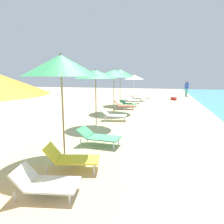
% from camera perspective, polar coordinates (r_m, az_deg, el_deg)
% --- Properties ---
extents(lounger_second_shoreside, '(1.36, 0.89, 0.56)m').
position_cam_1_polar(lounger_second_shoreside, '(4.65, -17.76, -17.72)').
color(lounger_second_shoreside, white).
rests_on(lounger_second_shoreside, ground).
extents(umbrella_third, '(2.22, 2.22, 3.03)m').
position_cam_1_polar(umbrella_third, '(6.33, -13.76, 12.19)').
color(umbrella_third, olive).
rests_on(umbrella_third, ground).
extents(lounger_third_shoreside, '(1.49, 0.78, 0.58)m').
position_cam_1_polar(lounger_third_shoreside, '(7.28, -3.75, -6.59)').
color(lounger_third_shoreside, '#4CA572').
rests_on(lounger_third_shoreside, ground).
extents(lounger_third_inland, '(1.44, 0.87, 0.65)m').
position_cam_1_polar(lounger_third_inland, '(5.53, -11.20, -12.11)').
color(lounger_third_inland, yellow).
rests_on(lounger_third_inland, ground).
extents(umbrella_fourth, '(2.03, 2.03, 2.70)m').
position_cam_1_polar(umbrella_fourth, '(10.04, -4.51, 10.24)').
color(umbrella_fourth, olive).
rests_on(umbrella_fourth, ground).
extents(lounger_fourth_shoreside, '(1.35, 0.67, 0.54)m').
position_cam_1_polar(lounger_fourth_shoreside, '(11.15, 0.48, -0.79)').
color(lounger_fourth_shoreside, white).
rests_on(lounger_fourth_shoreside, ground).
extents(umbrella_fifth, '(2.59, 2.59, 2.80)m').
position_cam_1_polar(umbrella_fifth, '(13.78, 0.52, 10.46)').
color(umbrella_fifth, olive).
rests_on(umbrella_fifth, ground).
extents(lounger_fifth_shoreside, '(1.53, 0.84, 0.64)m').
position_cam_1_polar(lounger_fifth_shoreside, '(14.85, 3.08, 1.88)').
color(lounger_fifth_shoreside, '#D8593F').
rests_on(lounger_fifth_shoreside, ground).
extents(umbrella_sixth, '(2.28, 2.28, 2.93)m').
position_cam_1_polar(umbrella_sixth, '(17.17, 2.25, 10.60)').
color(umbrella_sixth, olive).
rests_on(umbrella_sixth, ground).
extents(lounger_sixth_shoreside, '(1.30, 0.65, 0.61)m').
position_cam_1_polar(lounger_sixth_shoreside, '(18.22, 5.33, 3.34)').
color(lounger_sixth_shoreside, white).
rests_on(lounger_sixth_shoreside, ground).
extents(lounger_sixth_inland, '(1.36, 0.84, 0.48)m').
position_cam_1_polar(lounger_sixth_inland, '(16.23, 4.38, 2.39)').
color(lounger_sixth_inland, '#4CA572').
rests_on(lounger_sixth_inland, ground).
extents(umbrella_farthest, '(1.97, 1.97, 2.49)m').
position_cam_1_polar(umbrella_farthest, '(20.88, 6.05, 9.45)').
color(umbrella_farthest, silver).
rests_on(umbrella_farthest, ground).
extents(lounger_farthest_shoreside, '(1.70, 0.86, 0.53)m').
position_cam_1_polar(lounger_farthest_shoreside, '(22.16, 8.22, 4.38)').
color(lounger_farthest_shoreside, white).
rests_on(lounger_farthest_shoreside, ground).
extents(lounger_farthest_inland, '(1.41, 0.66, 0.56)m').
position_cam_1_polar(lounger_farthest_inland, '(19.65, 6.95, 3.71)').
color(lounger_farthest_inland, white).
rests_on(lounger_farthest_inland, ground).
extents(person_walking_near, '(0.41, 0.41, 1.78)m').
position_cam_1_polar(person_walking_near, '(25.64, 19.69, 6.53)').
color(person_walking_near, '#3F9972').
rests_on(person_walking_near, ground).
extents(cooler_box, '(0.58, 0.53, 0.34)m').
position_cam_1_polar(cooler_box, '(21.19, 16.45, 3.59)').
color(cooler_box, red).
rests_on(cooler_box, ground).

